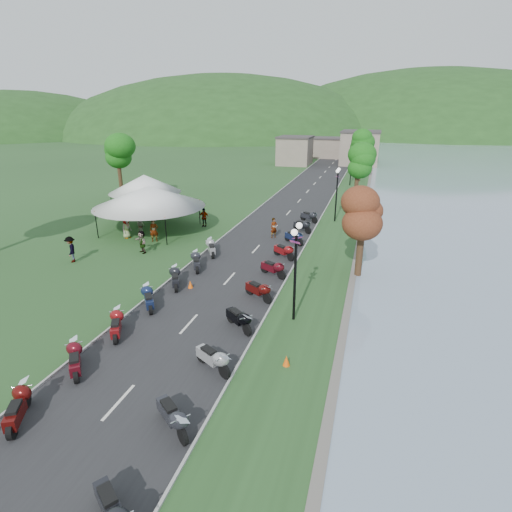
% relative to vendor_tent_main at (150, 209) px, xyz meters
% --- Properties ---
extents(road, '(7.00, 120.00, 0.02)m').
position_rel_vendor_tent_main_xyz_m(road, '(10.40, 9.78, -1.99)').
color(road, '#272729').
rests_on(road, ground).
extents(hills_backdrop, '(360.00, 120.00, 76.00)m').
position_rel_vendor_tent_main_xyz_m(hills_backdrop, '(10.40, 169.78, -2.00)').
color(hills_backdrop, '#285621').
rests_on(hills_backdrop, ground).
extents(far_building, '(18.00, 16.00, 5.00)m').
position_rel_vendor_tent_main_xyz_m(far_building, '(8.40, 54.78, 0.50)').
color(far_building, gray).
rests_on(far_building, ground).
extents(moto_row_left, '(2.60, 34.60, 1.10)m').
position_rel_vendor_tent_main_xyz_m(moto_row_left, '(7.65, -20.56, -1.45)').
color(moto_row_left, '#331411').
rests_on(moto_row_left, ground).
extents(moto_row_right, '(2.60, 37.03, 1.10)m').
position_rel_vendor_tent_main_xyz_m(moto_row_right, '(12.95, -10.42, -1.45)').
color(moto_row_right, '#331411').
rests_on(moto_row_right, ground).
extents(vendor_tent_main, '(6.47, 6.47, 4.00)m').
position_rel_vendor_tent_main_xyz_m(vendor_tent_main, '(0.00, 0.00, 0.00)').
color(vendor_tent_main, white).
rests_on(vendor_tent_main, ground).
extents(vendor_tent_side, '(4.85, 4.85, 4.00)m').
position_rel_vendor_tent_main_xyz_m(vendor_tent_side, '(-3.72, 5.42, 0.00)').
color(vendor_tent_side, white).
rests_on(vendor_tent_side, ground).
extents(tree_lakeside, '(2.29, 2.29, 6.37)m').
position_rel_vendor_tent_main_xyz_m(tree_lakeside, '(18.27, -5.23, 1.18)').
color(tree_lakeside, '#1F7419').
rests_on(tree_lakeside, ground).
extents(pedestrian_a, '(0.83, 0.75, 1.86)m').
position_rel_vendor_tent_main_xyz_m(pedestrian_a, '(1.85, -2.71, -2.00)').
color(pedestrian_a, slate).
rests_on(pedestrian_a, ground).
extents(pedestrian_b, '(0.84, 0.59, 1.58)m').
position_rel_vendor_tent_main_xyz_m(pedestrian_b, '(-0.27, -1.29, -2.00)').
color(pedestrian_b, slate).
rests_on(pedestrian_b, ground).
extents(pedestrian_c, '(1.10, 1.28, 1.88)m').
position_rel_vendor_tent_main_xyz_m(pedestrian_c, '(-1.40, -8.54, -2.00)').
color(pedestrian_c, slate).
rests_on(pedestrian_c, ground).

